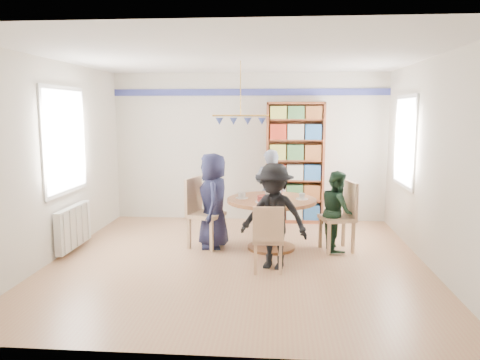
# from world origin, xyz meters

# --- Properties ---
(ground) EXTENTS (5.00, 5.00, 0.00)m
(ground) POSITION_xyz_m (0.00, 0.00, 0.00)
(ground) COLOR tan
(room_shell) EXTENTS (5.00, 5.00, 5.00)m
(room_shell) POSITION_xyz_m (-0.26, 0.87, 1.65)
(room_shell) COLOR white
(room_shell) RESTS_ON ground
(radiator) EXTENTS (0.12, 1.00, 0.60)m
(radiator) POSITION_xyz_m (-2.42, 0.30, 0.35)
(radiator) COLOR silver
(radiator) RESTS_ON ground
(dining_table) EXTENTS (1.30, 1.30, 0.75)m
(dining_table) POSITION_xyz_m (0.45, 0.61, 0.56)
(dining_table) COLOR brown
(dining_table) RESTS_ON ground
(chair_left) EXTENTS (0.58, 0.58, 1.04)m
(chair_left) POSITION_xyz_m (-0.61, 0.64, 0.57)
(chair_left) COLOR tan
(chair_left) RESTS_ON ground
(chair_right) EXTENTS (0.54, 0.54, 1.01)m
(chair_right) POSITION_xyz_m (1.47, 0.62, 0.55)
(chair_right) COLOR tan
(chair_right) RESTS_ON ground
(chair_far) EXTENTS (0.49, 0.49, 0.90)m
(chair_far) POSITION_xyz_m (0.45, 1.66, 0.49)
(chair_far) COLOR tan
(chair_far) RESTS_ON ground
(chair_near) EXTENTS (0.40, 0.40, 0.86)m
(chair_near) POSITION_xyz_m (0.42, -0.44, 0.48)
(chair_near) COLOR tan
(chair_near) RESTS_ON ground
(person_left) EXTENTS (0.56, 0.76, 1.41)m
(person_left) POSITION_xyz_m (-0.41, 0.63, 0.70)
(person_left) COLOR #171833
(person_left) RESTS_ON ground
(person_right) EXTENTS (0.51, 0.62, 1.17)m
(person_right) POSITION_xyz_m (1.39, 0.62, 0.58)
(person_right) COLOR black
(person_right) RESTS_ON ground
(person_far) EXTENTS (0.52, 0.35, 1.40)m
(person_far) POSITION_xyz_m (0.41, 1.49, 0.70)
(person_far) COLOR gray
(person_far) RESTS_ON ground
(person_near) EXTENTS (0.99, 0.74, 1.36)m
(person_near) POSITION_xyz_m (0.49, -0.25, 0.68)
(person_near) COLOR black
(person_near) RESTS_ON ground
(bookshelf) EXTENTS (1.03, 0.31, 2.17)m
(bookshelf) POSITION_xyz_m (0.84, 2.34, 1.07)
(bookshelf) COLOR brown
(bookshelf) RESTS_ON ground
(tableware) EXTENTS (1.05, 1.05, 0.28)m
(tableware) POSITION_xyz_m (0.42, 0.63, 0.81)
(tableware) COLOR white
(tableware) RESTS_ON dining_table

